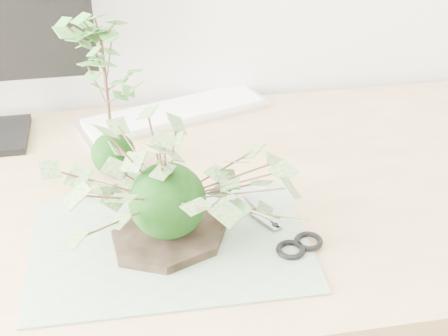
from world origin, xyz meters
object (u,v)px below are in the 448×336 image
Objects in this scene: ivy_kokedama at (166,170)px; desk at (188,233)px; keyboard at (175,113)px; maple_kokedama at (102,53)px.

desk is at bearing 72.24° from ivy_kokedama.
keyboard is at bearing 82.72° from ivy_kokedama.
maple_kokedama reaches higher than desk.
desk is 0.26m from ivy_kokedama.
ivy_kokedama is 0.78× the size of keyboard.
keyboard is (0.05, 0.41, -0.12)m from ivy_kokedama.
keyboard is at bearing 57.39° from maple_kokedama.
maple_kokedama is at bearing 143.88° from desk.
ivy_kokedama reaches higher than keyboard.
keyboard is (0.01, 0.29, 0.10)m from desk.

